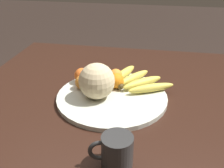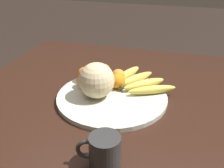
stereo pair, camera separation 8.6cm
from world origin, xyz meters
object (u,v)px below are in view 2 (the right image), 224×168
orange_front_right (103,72)px  orange_top_small (100,78)px  kitchen_table (112,112)px  orange_back_left (85,74)px  orange_back_right (118,76)px  ceramic_mug (104,151)px  produce_tag (95,91)px  banana_bunch (139,81)px  fruit_bowl (112,97)px  orange_front_left (118,81)px  melon (96,80)px  orange_mid_center (84,81)px

orange_front_right → orange_top_small: bearing=-86.2°
kitchen_table → orange_back_left: (-0.13, 0.03, 0.15)m
orange_back_left → orange_back_right: size_ratio=1.13×
ceramic_mug → produce_tag: bearing=112.8°
banana_bunch → orange_top_small: size_ratio=4.27×
fruit_bowl → orange_front_right: 0.16m
orange_top_small → ceramic_mug: 0.45m
orange_top_small → produce_tag: (-0.00, -0.06, -0.03)m
orange_front_left → produce_tag: bearing=-147.2°
produce_tag → ceramic_mug: ceramic_mug is taller
melon → orange_front_right: 0.16m
kitchen_table → orange_back_right: 0.16m
kitchen_table → produce_tag: (-0.06, -0.04, 0.12)m
orange_mid_center → orange_back_left: size_ratio=0.88×
orange_mid_center → orange_back_right: same height
melon → orange_mid_center: melon is taller
banana_bunch → melon: bearing=176.0°
orange_back_right → produce_tag: 0.14m
orange_back_right → produce_tag: (-0.07, -0.11, -0.03)m
fruit_bowl → orange_top_small: 0.11m
orange_back_right → produce_tag: bearing=-122.8°
kitchen_table → ceramic_mug: bearing=-77.5°
produce_tag → orange_back_left: bearing=94.5°
orange_front_left → orange_back_left: size_ratio=0.98×
orange_top_small → ceramic_mug: bearing=-70.4°
orange_back_right → produce_tag: size_ratio=0.80×
orange_back_right → orange_top_small: bearing=-142.2°
kitchen_table → orange_mid_center: bearing=-170.2°
kitchen_table → orange_back_right: orange_back_right is taller
fruit_bowl → orange_front_right: size_ratio=6.13×
orange_front_left → orange_back_right: orange_front_left is taller
banana_bunch → orange_front_right: 0.17m
orange_front_left → orange_mid_center: 0.14m
orange_mid_center → fruit_bowl: bearing=-14.0°
orange_mid_center → orange_front_right: bearing=60.4°
orange_back_left → produce_tag: 0.11m
melon → orange_front_right: (-0.02, 0.15, -0.03)m
orange_mid_center → orange_back_right: size_ratio=0.99×
fruit_bowl → orange_back_left: size_ratio=6.72×
banana_bunch → ceramic_mug: size_ratio=2.21×
kitchen_table → melon: bearing=-117.6°
fruit_bowl → ceramic_mug: size_ratio=3.54×
banana_bunch → orange_mid_center: (-0.22, -0.08, 0.01)m
fruit_bowl → orange_top_small: bearing=137.4°
fruit_bowl → banana_bunch: bearing=51.6°
banana_bunch → orange_back_left: (-0.24, -0.02, 0.01)m
banana_bunch → orange_front_right: size_ratio=3.82×
orange_back_left → produce_tag: bearing=-47.0°
orange_front_left → orange_front_right: size_ratio=0.89×
kitchen_table → orange_front_left: size_ratio=18.80×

